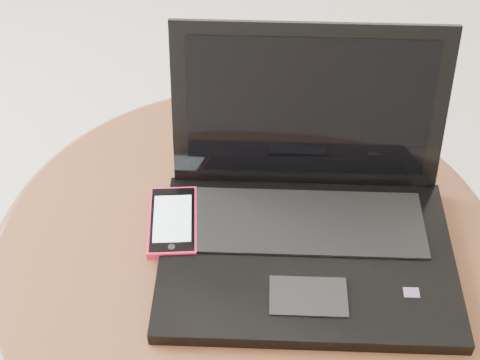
% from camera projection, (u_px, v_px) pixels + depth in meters
% --- Properties ---
extents(table, '(0.64, 0.64, 0.51)m').
position_uv_depth(table, '(247.00, 296.00, 0.94)').
color(table, '#512F15').
rests_on(table, ground).
extents(laptop, '(0.43, 0.40, 0.22)m').
position_uv_depth(laptop, '(307.00, 213.00, 0.84)').
color(laptop, black).
rests_on(laptop, table).
extents(phone_black, '(0.11, 0.11, 0.01)m').
position_uv_depth(phone_black, '(200.00, 219.00, 0.88)').
color(phone_black, black).
rests_on(phone_black, table).
extents(phone_pink, '(0.10, 0.12, 0.01)m').
position_uv_depth(phone_pink, '(173.00, 222.00, 0.86)').
color(phone_pink, '#ED1C4E').
rests_on(phone_pink, phone_black).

